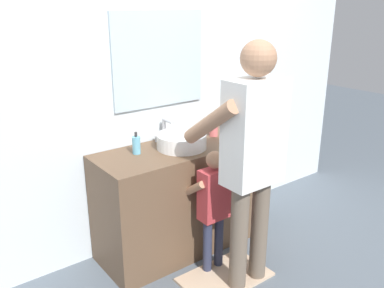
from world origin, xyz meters
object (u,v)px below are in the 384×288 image
Objects in this scene: toothbrush_cup at (214,130)px; adult_parent at (252,148)px; soap_bottle at (136,145)px; child_toddler at (213,201)px.

adult_parent is (-0.29, -0.72, 0.11)m from toothbrush_cup.
child_toddler is at bearing -54.96° from soap_bottle.
toothbrush_cup is 0.69m from child_toddler.
adult_parent is at bearing -59.56° from soap_bottle.
toothbrush_cup is 0.72m from soap_bottle.
child_toddler is at bearing -129.66° from toothbrush_cup.
soap_bottle reaches higher than child_toddler.
soap_bottle is at bearing 178.68° from toothbrush_cup.
child_toddler is at bearing 110.74° from adult_parent.
toothbrush_cup is at bearing 50.34° from child_toddler.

